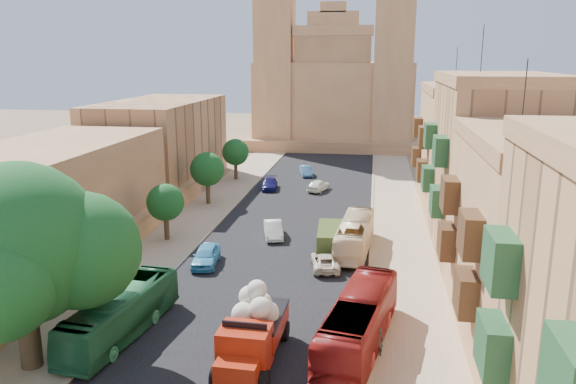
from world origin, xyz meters
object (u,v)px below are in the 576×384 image
(olive_pickup, at_px, (332,241))
(car_blue_a, at_px, (206,256))
(car_dkblue, at_px, (270,184))
(car_white_a, at_px, (273,230))
(ficus_tree, at_px, (21,250))
(pedestrian_c, at_px, (378,292))
(street_tree_a, at_px, (95,250))
(car_white_b, at_px, (318,185))
(church, at_px, (335,89))
(bus_green_north, at_px, (121,314))
(street_tree_d, at_px, (235,152))
(bus_cream_east, at_px, (355,235))
(car_blue_b, at_px, (306,171))
(street_tree_b, at_px, (165,203))
(street_tree_c, at_px, (207,169))
(car_cream, at_px, (325,261))
(red_truck, at_px, (252,330))
(pedestrian_a, at_px, (378,342))
(bus_red_east, at_px, (359,321))

(olive_pickup, xyz_separation_m, car_blue_a, (-9.00, -3.85, -0.31))
(car_dkblue, bearing_deg, car_white_a, -85.73)
(ficus_tree, bearing_deg, pedestrian_c, 29.29)
(street_tree_a, xyz_separation_m, car_white_b, (10.84, 31.33, -2.57))
(car_white_b, bearing_deg, pedestrian_c, 119.54)
(church, xyz_separation_m, bus_green_north, (-6.40, -71.03, -8.20))
(street_tree_d, distance_m, bus_cream_east, 29.16)
(car_blue_b, bearing_deg, olive_pickup, -93.35)
(car_blue_b, bearing_deg, street_tree_b, -121.29)
(street_tree_c, relative_size, car_white_b, 1.40)
(street_tree_d, relative_size, bus_green_north, 0.54)
(street_tree_c, xyz_separation_m, street_tree_d, (0.00, 12.00, -0.22))
(street_tree_c, distance_m, car_cream, 21.79)
(red_truck, xyz_separation_m, car_cream, (2.46, 13.23, -1.17))
(pedestrian_c, bearing_deg, street_tree_c, -163.74)
(street_tree_b, bearing_deg, car_blue_a, -46.27)
(ficus_tree, bearing_deg, red_truck, 11.23)
(ficus_tree, relative_size, car_white_a, 2.52)
(street_tree_b, height_order, street_tree_c, street_tree_c)
(street_tree_d, bearing_deg, bus_green_north, -84.91)
(street_tree_d, relative_size, car_white_b, 1.32)
(car_white_b, bearing_deg, street_tree_a, 87.88)
(red_truck, xyz_separation_m, car_white_b, (-0.43, 37.20, -1.07))
(red_truck, xyz_separation_m, pedestrian_c, (6.23, 7.36, -0.75))
(car_blue_a, bearing_deg, olive_pickup, 17.35)
(car_white_b, bearing_deg, street_tree_c, 51.03)
(bus_cream_east, height_order, pedestrian_a, bus_cream_east)
(ficus_tree, bearing_deg, pedestrian_a, 11.89)
(street_tree_b, bearing_deg, street_tree_c, 90.00)
(olive_pickup, relative_size, car_cream, 1.29)
(car_cream, xyz_separation_m, pedestrian_a, (3.76, -11.79, 0.25))
(car_cream, xyz_separation_m, car_white_b, (-2.89, 23.97, 0.10))
(car_dkblue, bearing_deg, pedestrian_a, -78.36)
(olive_pickup, xyz_separation_m, car_white_b, (-3.16, 20.71, -0.37))
(car_blue_a, relative_size, car_white_b, 1.09)
(car_cream, bearing_deg, street_tree_d, -74.59)
(ficus_tree, xyz_separation_m, car_white_a, (8.15, 21.95, -5.44))
(church, bearing_deg, pedestrian_a, -83.97)
(olive_pickup, distance_m, bus_cream_east, 1.96)
(pedestrian_a, bearing_deg, pedestrian_c, -112.35)
(church, distance_m, car_white_a, 53.41)
(street_tree_c, bearing_deg, car_dkblue, 54.98)
(olive_pickup, bearing_deg, car_cream, -94.63)
(car_white_a, bearing_deg, bus_green_north, -120.08)
(street_tree_a, distance_m, bus_cream_east, 19.58)
(bus_green_north, bearing_deg, car_blue_b, 90.63)
(red_truck, distance_m, bus_green_north, 7.82)
(pedestrian_a, bearing_deg, red_truck, -9.33)
(bus_red_east, bearing_deg, car_white_a, -55.32)
(street_tree_a, distance_m, olive_pickup, 17.71)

